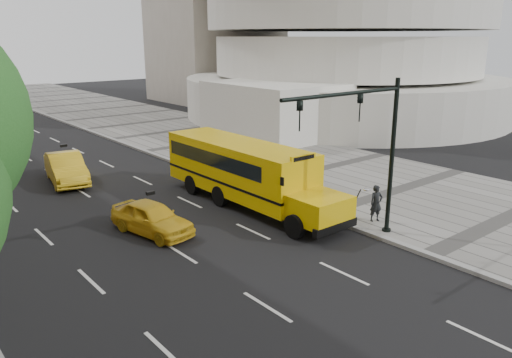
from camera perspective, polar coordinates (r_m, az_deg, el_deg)
ground at (r=23.82m, az=-12.74°, el=-3.82°), size 140.00×140.00×0.00m
sidewalk_museum at (r=30.76m, az=7.53°, el=1.08°), size 12.00×140.00×0.15m
curb_museum at (r=26.84m, az=-1.30°, el=-1.00°), size 0.30×140.00×0.15m
school_bus at (r=24.17m, az=-1.58°, el=1.25°), size 2.96×11.56×3.19m
taxi_near at (r=21.14m, az=-11.81°, el=-4.36°), size 2.38×4.24×1.36m
taxi_far at (r=29.83m, az=-20.88°, el=1.16°), size 2.57×5.19×1.64m
pedestrian at (r=22.22m, az=13.57°, el=-2.72°), size 0.68×0.57×1.61m
traffic_signal at (r=19.27m, az=12.99°, el=4.15°), size 6.18×0.36×6.40m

